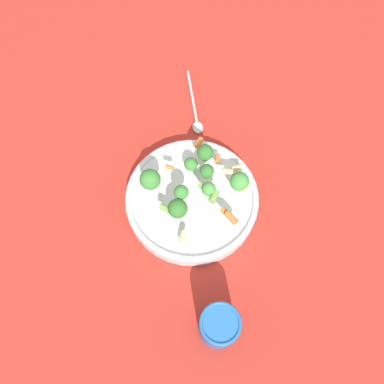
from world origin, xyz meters
name	(u,v)px	position (x,y,z in m)	size (l,w,h in m)	color
ground_plane	(192,202)	(0.00, 0.00, 0.00)	(3.00, 3.00, 0.00)	#B72D23
bowl	(192,199)	(0.00, 0.00, 0.02)	(0.29, 0.29, 0.04)	silver
pasta_salad	(194,182)	(-0.01, -0.01, 0.08)	(0.21, 0.20, 0.07)	#8CB766
cup	(219,326)	(0.12, 0.24, 0.05)	(0.07, 0.07, 0.09)	#2366B2
spoon	(195,112)	(-0.15, -0.19, 0.01)	(0.11, 0.18, 0.01)	silver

